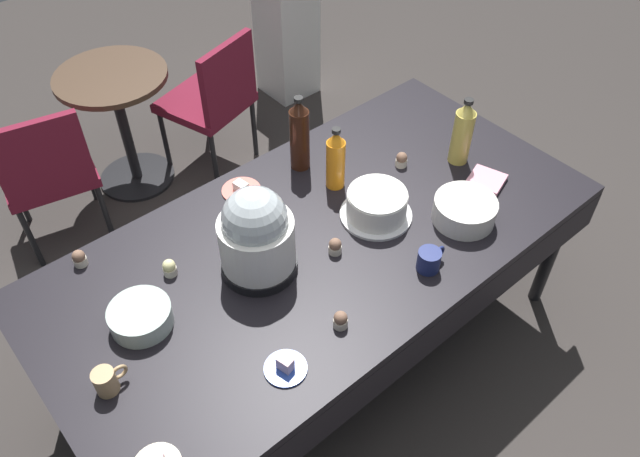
% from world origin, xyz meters
% --- Properties ---
extents(ground, '(9.00, 9.00, 0.00)m').
position_xyz_m(ground, '(0.00, 0.00, 0.00)').
color(ground, '#383330').
extents(potluck_table, '(2.20, 1.10, 0.75)m').
position_xyz_m(potluck_table, '(0.00, 0.00, 0.69)').
color(potluck_table, black).
rests_on(potluck_table, ground).
extents(frosted_layer_cake, '(0.29, 0.29, 0.12)m').
position_xyz_m(frosted_layer_cake, '(0.25, -0.05, 0.81)').
color(frosted_layer_cake, silver).
rests_on(frosted_layer_cake, potluck_table).
extents(slow_cooker, '(0.28, 0.28, 0.37)m').
position_xyz_m(slow_cooker, '(-0.27, 0.03, 0.92)').
color(slow_cooker, black).
rests_on(slow_cooker, potluck_table).
extents(glass_salad_bowl, '(0.21, 0.21, 0.07)m').
position_xyz_m(glass_salad_bowl, '(-0.72, 0.09, 0.79)').
color(glass_salad_bowl, '#B2C6BC').
rests_on(glass_salad_bowl, potluck_table).
extents(ceramic_snack_bowl, '(0.25, 0.25, 0.10)m').
position_xyz_m(ceramic_snack_bowl, '(0.50, -0.29, 0.80)').
color(ceramic_snack_bowl, silver).
rests_on(ceramic_snack_bowl, potluck_table).
extents(dessert_plate_coral, '(0.16, 0.16, 0.04)m').
position_xyz_m(dessert_plate_coral, '(-0.07, 0.42, 0.76)').
color(dessert_plate_coral, '#E07266').
rests_on(dessert_plate_coral, potluck_table).
extents(dessert_plate_cobalt, '(0.14, 0.14, 0.06)m').
position_xyz_m(dessert_plate_cobalt, '(-0.46, -0.37, 0.76)').
color(dessert_plate_cobalt, '#2D4CB2').
rests_on(dessert_plate_cobalt, potluck_table).
extents(cupcake_berry, '(0.05, 0.05, 0.07)m').
position_xyz_m(cupcake_berry, '(0.55, 0.10, 0.78)').
color(cupcake_berry, beige).
rests_on(cupcake_berry, potluck_table).
extents(cupcake_vanilla, '(0.05, 0.05, 0.07)m').
position_xyz_m(cupcake_vanilla, '(-0.53, 0.22, 0.78)').
color(cupcake_vanilla, beige).
rests_on(cupcake_vanilla, potluck_table).
extents(cupcake_cocoa, '(0.05, 0.05, 0.07)m').
position_xyz_m(cupcake_cocoa, '(-0.22, -0.36, 0.78)').
color(cupcake_cocoa, beige).
rests_on(cupcake_cocoa, potluck_table).
extents(cupcake_rose, '(0.05, 0.05, 0.07)m').
position_xyz_m(cupcake_rose, '(-0.76, 0.47, 0.78)').
color(cupcake_rose, beige).
rests_on(cupcake_rose, potluck_table).
extents(cupcake_lemon, '(0.05, 0.05, 0.07)m').
position_xyz_m(cupcake_lemon, '(-0.01, -0.09, 0.78)').
color(cupcake_lemon, beige).
rests_on(cupcake_lemon, potluck_table).
extents(soda_bottle_orange_juice, '(0.08, 0.08, 0.29)m').
position_xyz_m(soda_bottle_orange_juice, '(0.25, 0.19, 0.88)').
color(soda_bottle_orange_juice, orange).
rests_on(soda_bottle_orange_juice, potluck_table).
extents(soda_bottle_cola, '(0.08, 0.08, 0.35)m').
position_xyz_m(soda_bottle_cola, '(0.22, 0.38, 0.91)').
color(soda_bottle_cola, '#33190F').
rests_on(soda_bottle_cola, potluck_table).
extents(soda_bottle_ginger_ale, '(0.09, 0.09, 0.31)m').
position_xyz_m(soda_bottle_ginger_ale, '(0.76, -0.03, 0.89)').
color(soda_bottle_ginger_ale, gold).
rests_on(soda_bottle_ginger_ale, potluck_table).
extents(coffee_mug_tan, '(0.11, 0.07, 0.09)m').
position_xyz_m(coffee_mug_tan, '(-0.92, -0.07, 0.80)').
color(coffee_mug_tan, tan).
rests_on(coffee_mug_tan, potluck_table).
extents(coffee_mug_navy, '(0.13, 0.09, 0.08)m').
position_xyz_m(coffee_mug_navy, '(0.20, -0.37, 0.79)').
color(coffee_mug_navy, navy).
rests_on(coffee_mug_navy, potluck_table).
extents(paper_napkin_stack, '(0.18, 0.18, 0.02)m').
position_xyz_m(paper_napkin_stack, '(0.74, -0.21, 0.76)').
color(paper_napkin_stack, pink).
rests_on(paper_napkin_stack, potluck_table).
extents(maroon_chair_left, '(0.52, 0.52, 0.85)m').
position_xyz_m(maroon_chair_left, '(-0.57, 1.42, 0.49)').
color(maroon_chair_left, maroon).
rests_on(maroon_chair_left, ground).
extents(maroon_chair_right, '(0.55, 0.55, 0.85)m').
position_xyz_m(maroon_chair_right, '(0.42, 1.42, 0.49)').
color(maroon_chair_right, maroon).
rests_on(maroon_chair_right, ground).
extents(round_cafe_table, '(0.60, 0.60, 0.72)m').
position_xyz_m(round_cafe_table, '(-0.05, 1.64, 0.50)').
color(round_cafe_table, '#473323').
rests_on(round_cafe_table, ground).
extents(water_cooler, '(0.32, 0.32, 1.24)m').
position_xyz_m(water_cooler, '(1.25, 1.81, 0.59)').
color(water_cooler, silver).
rests_on(water_cooler, ground).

